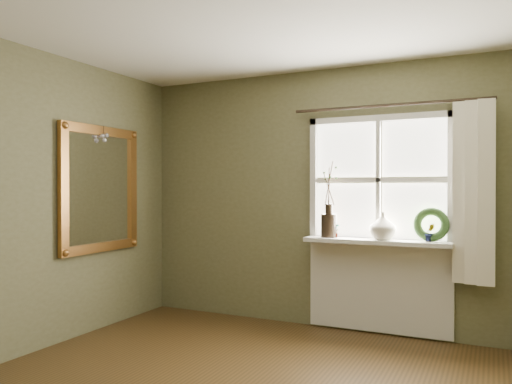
{
  "coord_description": "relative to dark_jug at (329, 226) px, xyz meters",
  "views": [
    {
      "loc": [
        1.55,
        -2.59,
        1.41
      ],
      "look_at": [
        -0.43,
        1.55,
        1.37
      ],
      "focal_mm": 35.0,
      "sensor_mm": 36.0,
      "label": 1
    }
  ],
  "objects": [
    {
      "name": "wall_back",
      "position": [
        -0.09,
        0.18,
        0.27
      ],
      "size": [
        4.0,
        0.1,
        2.6
      ],
      "primitive_type": "cube",
      "color": "brown",
      "rests_on": "ground"
    },
    {
      "name": "window_frame",
      "position": [
        0.46,
        0.11,
        0.45
      ],
      "size": [
        1.36,
        0.06,
        1.24
      ],
      "color": "silver",
      "rests_on": "wall_back"
    },
    {
      "name": "window_sill",
      "position": [
        0.46,
        0.0,
        -0.13
      ],
      "size": [
        1.36,
        0.26,
        0.04
      ],
      "primitive_type": "cube",
      "color": "silver",
      "rests_on": "wall_back"
    },
    {
      "name": "window_apron",
      "position": [
        0.46,
        0.11,
        -0.57
      ],
      "size": [
        1.36,
        0.04,
        0.88
      ],
      "primitive_type": "cube",
      "color": "silver",
      "rests_on": "ground"
    },
    {
      "name": "dark_jug",
      "position": [
        0.0,
        0.0,
        0.0
      ],
      "size": [
        0.2,
        0.2,
        0.23
      ],
      "primitive_type": "cylinder",
      "rotation": [
        0.0,
        0.0,
        0.39
      ],
      "color": "black",
      "rests_on": "window_sill"
    },
    {
      "name": "cream_vase",
      "position": [
        0.52,
        0.0,
        0.01
      ],
      "size": [
        0.25,
        0.25,
        0.26
      ],
      "primitive_type": "imported",
      "rotation": [
        0.0,
        0.0,
        -0.02
      ],
      "color": "beige",
      "rests_on": "window_sill"
    },
    {
      "name": "wreath",
      "position": [
        0.95,
        0.04,
        0.01
      ],
      "size": [
        0.32,
        0.16,
        0.32
      ],
      "primitive_type": "torus",
      "rotation": [
        1.36,
        0.0,
        0.05
      ],
      "color": "#28451E",
      "rests_on": "window_sill"
    },
    {
      "name": "potted_plant_left",
      "position": [
        0.07,
        0.0,
        -0.04
      ],
      "size": [
        0.08,
        0.05,
        0.15
      ],
      "primitive_type": "imported",
      "rotation": [
        0.0,
        0.0,
        0.02
      ],
      "color": "#28451E",
      "rests_on": "window_sill"
    },
    {
      "name": "potted_plant_right",
      "position": [
        0.94,
        0.0,
        -0.03
      ],
      "size": [
        0.11,
        0.1,
        0.17
      ],
      "primitive_type": "imported",
      "rotation": [
        0.0,
        0.0,
        0.4
      ],
      "color": "#28451E",
      "rests_on": "window_sill"
    },
    {
      "name": "curtain",
      "position": [
        1.3,
        0.01,
        0.33
      ],
      "size": [
        0.36,
        0.12,
        1.59
      ],
      "primitive_type": "cube",
      "color": "beige",
      "rests_on": "wall_back"
    },
    {
      "name": "curtain_rod",
      "position": [
        0.56,
        0.05,
        1.15
      ],
      "size": [
        1.84,
        0.03,
        0.03
      ],
      "primitive_type": "cylinder",
      "rotation": [
        0.0,
        1.57,
        0.0
      ],
      "color": "black",
      "rests_on": "wall_back"
    },
    {
      "name": "gilt_mirror",
      "position": [
        -2.05,
        -0.93,
        0.36
      ],
      "size": [
        0.1,
        1.04,
        1.24
      ],
      "color": "white",
      "rests_on": "wall_left"
    }
  ]
}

